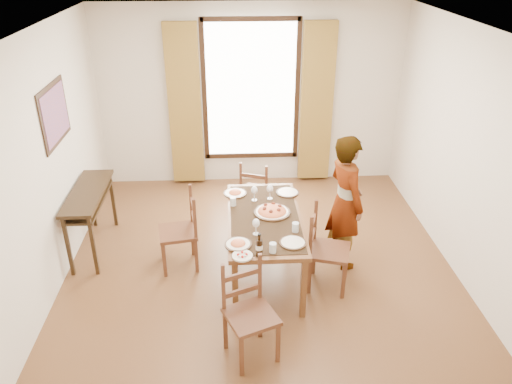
{
  "coord_description": "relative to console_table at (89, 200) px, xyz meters",
  "views": [
    {
      "loc": [
        -0.32,
        -4.75,
        3.49
      ],
      "look_at": [
        -0.05,
        0.08,
        1.0
      ],
      "focal_mm": 35.0,
      "sensor_mm": 36.0,
      "label": 1
    }
  ],
  "objects": [
    {
      "name": "ground",
      "position": [
        2.03,
        -0.6,
        -0.68
      ],
      "size": [
        5.0,
        5.0,
        0.0
      ],
      "primitive_type": "plane",
      "color": "#4F3018",
      "rests_on": "ground"
    },
    {
      "name": "room_shell",
      "position": [
        2.03,
        -0.47,
        0.86
      ],
      "size": [
        4.6,
        5.1,
        2.74
      ],
      "color": "beige",
      "rests_on": "ground"
    },
    {
      "name": "console_table",
      "position": [
        0.0,
        0.0,
        0.0
      ],
      "size": [
        0.38,
        1.2,
        0.8
      ],
      "color": "black",
      "rests_on": "ground"
    },
    {
      "name": "dining_table",
      "position": [
        2.06,
        -0.64,
        -0.0
      ],
      "size": [
        0.8,
        1.63,
        0.76
      ],
      "color": "brown",
      "rests_on": "ground"
    },
    {
      "name": "chair_west",
      "position": [
        1.11,
        -0.42,
        -0.24
      ],
      "size": [
        0.49,
        0.49,
        0.96
      ],
      "rotation": [
        0.0,
        0.0,
        -1.4
      ],
      "color": "#51311B",
      "rests_on": "ground"
    },
    {
      "name": "chair_north",
      "position": [
        2.04,
        0.55,
        -0.26
      ],
      "size": [
        0.52,
        0.52,
        0.91
      ],
      "rotation": [
        0.0,
        0.0,
        2.79
      ],
      "color": "#51311B",
      "rests_on": "ground"
    },
    {
      "name": "chair_south",
      "position": [
        1.84,
        -1.86,
        -0.24
      ],
      "size": [
        0.55,
        0.55,
        0.95
      ],
      "rotation": [
        0.0,
        0.0,
        0.4
      ],
      "color": "#51311B",
      "rests_on": "ground"
    },
    {
      "name": "chair_east",
      "position": [
        2.72,
        -0.89,
        -0.24
      ],
      "size": [
        0.53,
        0.53,
        0.96
      ],
      "rotation": [
        0.0,
        0.0,
        1.28
      ],
      "color": "#51311B",
      "rests_on": "ground"
    },
    {
      "name": "man",
      "position": [
        2.99,
        -0.45,
        0.12
      ],
      "size": [
        0.81,
        0.73,
        1.6
      ],
      "primitive_type": "imported",
      "rotation": [
        0.0,
        0.0,
        1.89
      ],
      "color": "gray",
      "rests_on": "ground"
    },
    {
      "name": "plate_sw",
      "position": [
        1.76,
        -1.19,
        0.1
      ],
      "size": [
        0.27,
        0.27,
        0.05
      ],
      "primitive_type": null,
      "color": "silver",
      "rests_on": "dining_table"
    },
    {
      "name": "plate_se",
      "position": [
        2.31,
        -1.2,
        0.1
      ],
      "size": [
        0.27,
        0.27,
        0.05
      ],
      "primitive_type": null,
      "color": "silver",
      "rests_on": "dining_table"
    },
    {
      "name": "plate_nw",
      "position": [
        1.75,
        -0.09,
        0.1
      ],
      "size": [
        0.27,
        0.27,
        0.05
      ],
      "primitive_type": null,
      "color": "silver",
      "rests_on": "dining_table"
    },
    {
      "name": "plate_ne",
      "position": [
        2.38,
        -0.1,
        0.1
      ],
      "size": [
        0.27,
        0.27,
        0.05
      ],
      "primitive_type": null,
      "color": "silver",
      "rests_on": "dining_table"
    },
    {
      "name": "pasta_platter",
      "position": [
        2.15,
        -0.58,
        0.12
      ],
      "size": [
        0.4,
        0.4,
        0.1
      ],
      "primitive_type": null,
      "color": "red",
      "rests_on": "dining_table"
    },
    {
      "name": "caprese_plate",
      "position": [
        1.8,
        -1.39,
        0.09
      ],
      "size": [
        0.2,
        0.2,
        0.04
      ],
      "primitive_type": null,
      "color": "silver",
      "rests_on": "dining_table"
    },
    {
      "name": "wine_glass_a",
      "position": [
        1.95,
        -1.0,
        0.16
      ],
      "size": [
        0.08,
        0.08,
        0.18
      ],
      "primitive_type": null,
      "color": "white",
      "rests_on": "dining_table"
    },
    {
      "name": "wine_glass_b",
      "position": [
        2.15,
        -0.23,
        0.16
      ],
      "size": [
        0.08,
        0.08,
        0.18
      ],
      "primitive_type": null,
      "color": "white",
      "rests_on": "dining_table"
    },
    {
      "name": "wine_glass_c",
      "position": [
        1.97,
        -0.26,
        0.16
      ],
      "size": [
        0.08,
        0.08,
        0.18
      ],
      "primitive_type": null,
      "color": "white",
      "rests_on": "dining_table"
    },
    {
      "name": "tumbler_a",
      "position": [
        2.36,
        -0.97,
        0.12
      ],
      "size": [
        0.07,
        0.07,
        0.1
      ],
      "primitive_type": "cylinder",
      "color": "silver",
      "rests_on": "dining_table"
    },
    {
      "name": "tumbler_b",
      "position": [
        1.72,
        -0.37,
        0.12
      ],
      "size": [
        0.07,
        0.07,
        0.1
      ],
      "primitive_type": "cylinder",
      "color": "silver",
      "rests_on": "dining_table"
    },
    {
      "name": "tumbler_c",
      "position": [
        2.09,
        -1.33,
        0.12
      ],
      "size": [
        0.07,
        0.07,
        0.1
      ],
      "primitive_type": "cylinder",
      "color": "silver",
      "rests_on": "dining_table"
    },
    {
      "name": "wine_bottle",
      "position": [
        1.96,
        -1.39,
        0.2
      ],
      "size": [
        0.07,
        0.07,
        0.25
      ],
      "primitive_type": null,
      "color": "black",
      "rests_on": "dining_table"
    }
  ]
}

